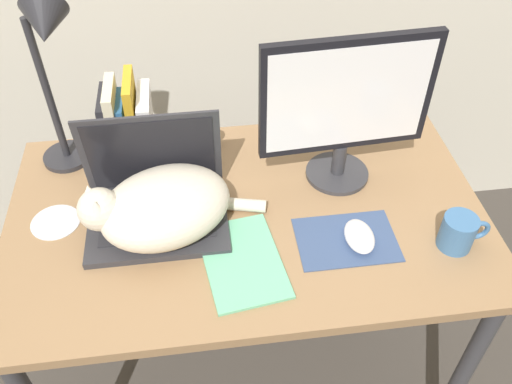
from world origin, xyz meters
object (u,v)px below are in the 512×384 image
object	(u,v)px
computer_mouse	(359,236)
webcam	(213,133)
notepad	(242,261)
desk_lamp	(49,57)
mug	(459,232)
cat	(161,207)
laptop	(156,201)
book_row	(128,125)
cd_disc	(56,222)
external_monitor	(346,106)

from	to	relation	value
computer_mouse	webcam	world-z (taller)	webcam
notepad	computer_mouse	bearing A→B (deg)	5.19
desk_lamp	mug	distance (m)	1.04
cat	notepad	world-z (taller)	cat
notepad	mug	distance (m)	0.50
laptop	book_row	distance (m)	0.25
computer_mouse	cd_disc	world-z (taller)	computer_mouse
desk_lamp	notepad	bearing A→B (deg)	-44.77
mug	cd_disc	distance (m)	0.97
laptop	notepad	size ratio (longest dim) A/B	1.21
cat	external_monitor	bearing A→B (deg)	16.45
book_row	computer_mouse	bearing A→B (deg)	-35.71
desk_lamp	mug	size ratio (longest dim) A/B	4.09
notepad	external_monitor	bearing A→B (deg)	42.75
laptop	cd_disc	xyz separation A→B (m)	(-0.25, 0.01, -0.05)
notepad	mug	world-z (taller)	mug
mug	cat	bearing A→B (deg)	168.34
webcam	computer_mouse	bearing A→B (deg)	-52.98
webcam	mug	bearing A→B (deg)	-40.21
cat	desk_lamp	bearing A→B (deg)	129.79
cat	webcam	distance (m)	0.35
cat	book_row	distance (m)	0.30
notepad	mug	size ratio (longest dim) A/B	2.34
external_monitor	computer_mouse	bearing A→B (deg)	-91.28
computer_mouse	desk_lamp	size ratio (longest dim) A/B	0.22
cat	mug	world-z (taller)	cat
desk_lamp	mug	world-z (taller)	desk_lamp
cd_disc	computer_mouse	bearing A→B (deg)	-12.35
book_row	external_monitor	bearing A→B (deg)	-15.24
desk_lamp	cat	bearing A→B (deg)	-50.21
external_monitor	book_row	distance (m)	0.57
computer_mouse	desk_lamp	world-z (taller)	desk_lamp
cat	desk_lamp	xyz separation A→B (m)	(-0.23, 0.27, 0.25)
cat	mug	bearing A→B (deg)	-11.66
desk_lamp	webcam	world-z (taller)	desk_lamp
external_monitor	notepad	bearing A→B (deg)	-137.25
book_row	desk_lamp	bearing A→B (deg)	-175.51
mug	external_monitor	bearing A→B (deg)	128.16
mug	computer_mouse	bearing A→B (deg)	170.28
desk_lamp	book_row	bearing A→B (deg)	4.49
cd_disc	webcam	bearing A→B (deg)	31.96
notepad	cd_disc	world-z (taller)	notepad
desk_lamp	external_monitor	bearing A→B (deg)	-11.20
computer_mouse	laptop	bearing A→B (deg)	162.13
cd_disc	desk_lamp	bearing A→B (deg)	79.89
book_row	cd_disc	distance (m)	0.31
cat	external_monitor	xyz separation A→B (m)	(0.46, 0.14, 0.15)
cat	cd_disc	xyz separation A→B (m)	(-0.27, 0.06, -0.08)
external_monitor	desk_lamp	xyz separation A→B (m)	(-0.69, 0.14, 0.11)
external_monitor	webcam	world-z (taller)	external_monitor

